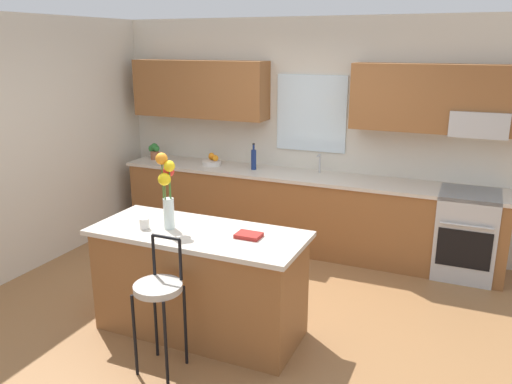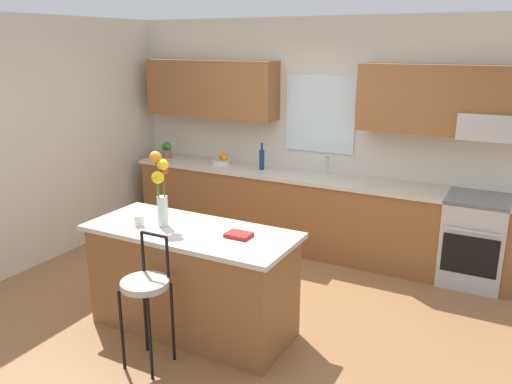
# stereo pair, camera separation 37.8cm
# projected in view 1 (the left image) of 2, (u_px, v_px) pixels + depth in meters

# --- Properties ---
(ground_plane) EXTENTS (14.00, 14.00, 0.00)m
(ground_plane) POSITION_uv_depth(u_px,v_px,m) (241.00, 311.00, 4.80)
(ground_plane) COLOR olive
(wall_left) EXTENTS (0.12, 4.60, 2.70)m
(wall_left) POSITION_uv_depth(u_px,v_px,m) (42.00, 142.00, 5.67)
(wall_left) COLOR beige
(wall_left) RESTS_ON ground
(back_wall_assembly) EXTENTS (5.60, 0.50, 2.70)m
(back_wall_assembly) POSITION_uv_depth(u_px,v_px,m) (314.00, 121.00, 6.11)
(back_wall_assembly) COLOR beige
(back_wall_assembly) RESTS_ON ground
(counter_run) EXTENTS (4.56, 0.64, 0.92)m
(counter_run) POSITION_uv_depth(u_px,v_px,m) (301.00, 211.00, 6.17)
(counter_run) COLOR brown
(counter_run) RESTS_ON ground
(sink_faucet) EXTENTS (0.02, 0.13, 0.23)m
(sink_faucet) POSITION_uv_depth(u_px,v_px,m) (319.00, 162.00, 6.06)
(sink_faucet) COLOR #B7BABC
(sink_faucet) RESTS_ON counter_run
(oven_range) EXTENTS (0.60, 0.64, 0.92)m
(oven_range) POSITION_uv_depth(u_px,v_px,m) (466.00, 234.00, 5.44)
(oven_range) COLOR #B7BABC
(oven_range) RESTS_ON ground
(kitchen_island) EXTENTS (1.79, 0.76, 0.92)m
(kitchen_island) POSITION_uv_depth(u_px,v_px,m) (200.00, 282.00, 4.35)
(kitchen_island) COLOR brown
(kitchen_island) RESTS_ON ground
(bar_stool_near) EXTENTS (0.36, 0.36, 1.04)m
(bar_stool_near) POSITION_uv_depth(u_px,v_px,m) (159.00, 293.00, 3.78)
(bar_stool_near) COLOR black
(bar_stool_near) RESTS_ON ground
(flower_vase) EXTENTS (0.16, 0.17, 0.64)m
(flower_vase) POSITION_uv_depth(u_px,v_px,m) (167.00, 186.00, 4.18)
(flower_vase) COLOR silver
(flower_vase) RESTS_ON kitchen_island
(mug_ceramic) EXTENTS (0.08, 0.08, 0.09)m
(mug_ceramic) POSITION_uv_depth(u_px,v_px,m) (144.00, 224.00, 4.26)
(mug_ceramic) COLOR silver
(mug_ceramic) RESTS_ON kitchen_island
(cookbook) EXTENTS (0.20, 0.15, 0.03)m
(cookbook) POSITION_uv_depth(u_px,v_px,m) (249.00, 235.00, 4.08)
(cookbook) COLOR maroon
(cookbook) RESTS_ON kitchen_island
(fruit_bowl_oranges) EXTENTS (0.24, 0.24, 0.16)m
(fruit_bowl_oranges) POSITION_uv_depth(u_px,v_px,m) (212.00, 161.00, 6.49)
(fruit_bowl_oranges) COLOR silver
(fruit_bowl_oranges) RESTS_ON counter_run
(bottle_olive_oil) EXTENTS (0.06, 0.06, 0.32)m
(bottle_olive_oil) POSITION_uv_depth(u_px,v_px,m) (254.00, 159.00, 6.24)
(bottle_olive_oil) COLOR navy
(bottle_olive_oil) RESTS_ON counter_run
(potted_plant_small) EXTENTS (0.17, 0.11, 0.22)m
(potted_plant_small) POSITION_uv_depth(u_px,v_px,m) (154.00, 151.00, 6.80)
(potted_plant_small) COLOR #9E5B3D
(potted_plant_small) RESTS_ON counter_run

